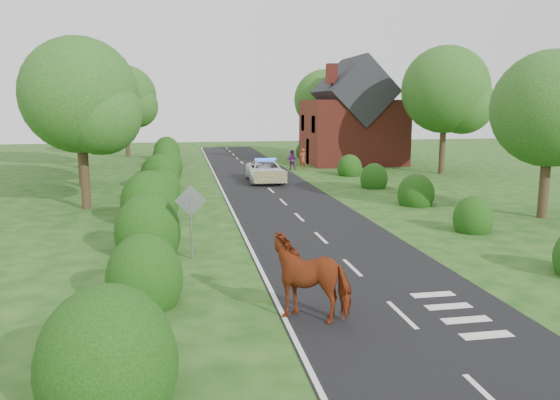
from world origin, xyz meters
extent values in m
plane|color=#184211|center=(0.00, 0.00, 0.00)|extent=(120.00, 120.00, 0.00)
cube|color=black|center=(0.00, 15.00, 0.01)|extent=(6.00, 70.00, 0.02)
cube|color=white|center=(0.00, -8.00, 0.03)|extent=(0.12, 1.80, 0.01)
cube|color=white|center=(0.00, -4.00, 0.03)|extent=(0.12, 1.80, 0.01)
cube|color=white|center=(0.00, 0.00, 0.03)|extent=(0.12, 1.80, 0.01)
cube|color=white|center=(0.00, 4.00, 0.03)|extent=(0.12, 1.80, 0.01)
cube|color=white|center=(0.00, 8.00, 0.03)|extent=(0.12, 1.80, 0.01)
cube|color=white|center=(0.00, 12.00, 0.03)|extent=(0.12, 1.80, 0.01)
cube|color=white|center=(0.00, 16.00, 0.03)|extent=(0.12, 1.80, 0.01)
cube|color=white|center=(0.00, 20.00, 0.03)|extent=(0.12, 1.80, 0.01)
cube|color=white|center=(0.00, 24.00, 0.03)|extent=(0.12, 1.80, 0.01)
cube|color=white|center=(0.00, 28.00, 0.03)|extent=(0.12, 1.80, 0.01)
cube|color=white|center=(0.00, 32.00, 0.03)|extent=(0.12, 1.80, 0.01)
cube|color=white|center=(0.00, 36.00, 0.03)|extent=(0.12, 1.80, 0.01)
cube|color=white|center=(0.00, 40.00, 0.03)|extent=(0.12, 1.80, 0.01)
cube|color=white|center=(0.00, 44.00, 0.03)|extent=(0.12, 1.80, 0.01)
cube|color=white|center=(0.00, 48.00, 0.03)|extent=(0.12, 1.80, 0.01)
cube|color=white|center=(-2.90, 15.00, 0.03)|extent=(0.12, 70.00, 0.01)
cube|color=white|center=(1.40, -5.50, 0.03)|extent=(1.20, 0.35, 0.01)
cube|color=white|center=(1.40, -4.60, 0.03)|extent=(1.20, 0.35, 0.01)
cube|color=white|center=(1.40, -3.70, 0.03)|extent=(1.20, 0.35, 0.01)
cube|color=white|center=(1.40, -2.80, 0.03)|extent=(1.20, 0.35, 0.01)
ellipsoid|color=black|center=(-6.60, -7.00, 0.77)|extent=(2.40, 2.52, 2.80)
ellipsoid|color=black|center=(-6.30, -2.00, 0.66)|extent=(2.00, 2.10, 2.40)
ellipsoid|color=black|center=(-6.50, 3.00, 0.74)|extent=(2.30, 2.41, 2.70)
ellipsoid|color=black|center=(-6.70, 8.00, 0.83)|extent=(2.50, 2.62, 3.00)
ellipsoid|color=black|center=(-6.40, 13.00, 0.69)|extent=(2.10, 2.20, 2.50)
ellipsoid|color=black|center=(-6.60, 18.00, 0.77)|extent=(2.40, 2.52, 2.80)
ellipsoid|color=black|center=(-6.30, 24.00, 0.72)|extent=(2.20, 2.31, 2.60)
ellipsoid|color=black|center=(-6.50, 30.00, 0.74)|extent=(2.30, 2.41, 2.70)
ellipsoid|color=black|center=(-6.60, 36.00, 0.77)|extent=(2.40, 2.52, 2.80)
ellipsoid|color=black|center=(6.40, 4.00, 0.52)|extent=(1.60, 1.68, 1.90)
ellipsoid|color=black|center=(6.60, 10.00, 0.58)|extent=(1.90, 2.00, 2.10)
ellipsoid|color=black|center=(6.50, 16.00, 0.55)|extent=(1.70, 1.78, 2.00)
ellipsoid|color=black|center=(6.80, 22.00, 0.55)|extent=(1.80, 1.89, 2.00)
ellipsoid|color=black|center=(6.60, 36.00, 0.55)|extent=(1.70, 1.78, 2.00)
cylinder|color=#332316|center=(-10.00, 12.00, 1.98)|extent=(0.44, 0.44, 3.96)
sphere|color=#124210|center=(-10.00, 12.00, 5.58)|extent=(5.60, 5.60, 5.60)
sphere|color=#4E842F|center=(-9.02, 11.44, 4.68)|extent=(3.92, 3.92, 3.92)
cylinder|color=#332316|center=(-11.50, 20.00, 1.87)|extent=(0.44, 0.44, 3.74)
sphere|color=#124210|center=(-11.50, 20.00, 5.27)|extent=(5.60, 5.60, 5.60)
sphere|color=#4E842F|center=(-10.52, 19.44, 4.42)|extent=(3.92, 3.92, 3.92)
cylinder|color=#332316|center=(-13.00, 30.00, 2.42)|extent=(0.44, 0.44, 4.84)
sphere|color=#124210|center=(-13.00, 30.00, 6.82)|extent=(6.80, 6.80, 6.80)
sphere|color=#4E842F|center=(-11.81, 29.32, 5.72)|extent=(4.76, 4.76, 4.76)
cylinder|color=#332316|center=(-10.50, 40.00, 2.09)|extent=(0.44, 0.44, 4.18)
sphere|color=#124210|center=(-10.50, 40.00, 5.89)|extent=(6.00, 6.00, 6.00)
sphere|color=#4E842F|center=(-9.45, 39.40, 4.94)|extent=(4.20, 4.20, 4.20)
cylinder|color=#332316|center=(11.00, 6.00, 1.76)|extent=(0.44, 0.44, 3.52)
sphere|color=#124210|center=(11.00, 6.00, 4.96)|extent=(5.20, 5.20, 5.20)
cylinder|color=#332316|center=(14.00, 22.00, 2.20)|extent=(0.44, 0.44, 4.40)
sphere|color=#124210|center=(14.00, 22.00, 6.20)|extent=(6.40, 6.40, 6.40)
sphere|color=#4E842F|center=(15.12, 21.36, 5.20)|extent=(4.48, 4.48, 4.48)
cylinder|color=#332316|center=(9.00, 38.00, 1.98)|extent=(0.44, 0.44, 3.96)
sphere|color=#124210|center=(9.00, 38.00, 5.58)|extent=(6.00, 6.00, 6.00)
sphere|color=#4E842F|center=(10.05, 37.40, 4.68)|extent=(4.20, 4.20, 4.20)
cylinder|color=gray|center=(-5.00, 2.00, 1.10)|extent=(0.08, 0.08, 2.20)
cube|color=gray|center=(-5.00, 2.00, 2.00)|extent=(1.06, 0.04, 1.06)
cube|color=maroon|center=(9.50, 30.00, 2.75)|extent=(8.00, 7.00, 5.50)
cube|color=black|center=(9.50, 30.00, 6.20)|extent=(5.94, 7.40, 5.94)
cube|color=maroon|center=(7.00, 28.00, 7.60)|extent=(0.80, 0.80, 1.60)
imported|color=maroon|center=(-2.20, -3.55, 0.85)|extent=(2.71, 2.10, 1.71)
imported|color=white|center=(0.27, 19.97, 0.71)|extent=(2.50, 5.18, 1.42)
cube|color=yellow|center=(0.20, 17.39, 0.64)|extent=(2.12, 0.12, 0.78)
cube|color=blue|center=(0.27, 19.97, 1.50)|extent=(1.42, 0.32, 0.14)
imported|color=maroon|center=(4.32, 26.65, 0.82)|extent=(0.71, 0.59, 1.65)
imported|color=#471553|center=(3.34, 26.21, 0.79)|extent=(0.93, 0.83, 1.58)
camera|label=1|loc=(-5.25, -16.06, 5.17)|focal=35.00mm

